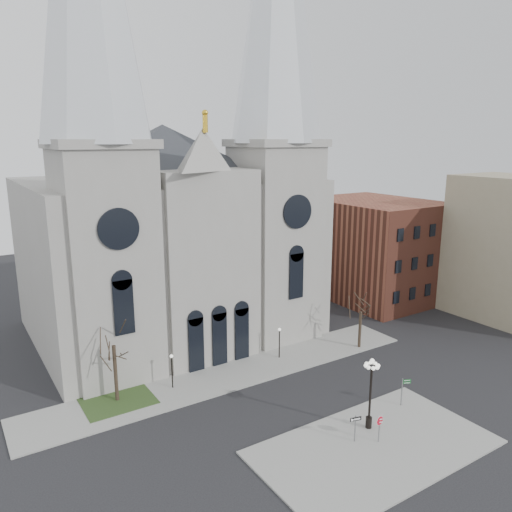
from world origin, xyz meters
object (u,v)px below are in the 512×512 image
street_name_sign (403,390)px  one_way_sign (355,424)px  stop_sign (379,423)px  globe_lamp (371,385)px

street_name_sign → one_way_sign: bearing=-142.3°
stop_sign → street_name_sign: size_ratio=0.88×
globe_lamp → one_way_sign: bearing=-161.1°
one_way_sign → street_name_sign: bearing=27.7°
stop_sign → globe_lamp: bearing=84.8°
street_name_sign → stop_sign: bearing=-130.0°
stop_sign → one_way_sign: bearing=163.3°
stop_sign → one_way_sign: (-1.49, 1.01, -0.12)m
one_way_sign → globe_lamp: bearing=33.2°
globe_lamp → one_way_sign: (-2.23, -0.76, -2.25)m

